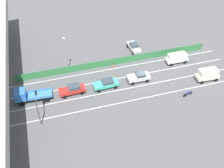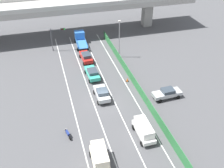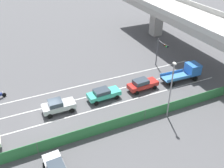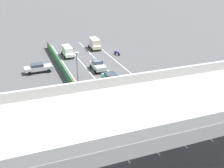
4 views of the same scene
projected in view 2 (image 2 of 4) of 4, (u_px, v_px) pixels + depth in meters
name	position (u px, v px, depth m)	size (l,w,h in m)	color
ground_plane	(104.00, 102.00, 41.76)	(300.00, 300.00, 0.00)	#4C4C4F
lane_line_left_edge	(69.00, 93.00, 43.64)	(0.14, 43.47, 0.01)	silver
lane_line_mid_left	(89.00, 90.00, 44.37)	(0.14, 43.47, 0.01)	silver
lane_line_mid_right	(108.00, 87.00, 45.10)	(0.14, 43.47, 0.01)	silver
lane_line_right_edge	(126.00, 84.00, 45.83)	(0.14, 43.47, 0.01)	silver
elevated_overpass	(73.00, 6.00, 60.05)	(56.61, 8.60, 8.14)	#A09E99
green_fence	(133.00, 79.00, 45.68)	(0.10, 39.57, 1.55)	#2D753D
car_van_white	(144.00, 129.00, 35.02)	(1.94, 4.55, 2.08)	silver
car_sedan_red	(86.00, 57.00, 51.99)	(2.13, 4.68, 1.73)	red
car_van_cream	(100.00, 157.00, 31.08)	(2.24, 4.40, 2.33)	beige
car_sedan_silver	(102.00, 93.00, 41.98)	(2.08, 4.23, 1.75)	#B7BABC
car_taxi_teal	(92.00, 73.00, 47.09)	(2.14, 4.69, 1.62)	teal
flatbed_truck_blue	(80.00, 38.00, 58.13)	(2.54, 6.28, 2.51)	black
motorcycle	(68.00, 134.00, 35.34)	(0.68, 1.92, 0.93)	black
parked_wagon_silver	(167.00, 93.00, 42.16)	(4.71, 2.14, 1.60)	#B2B5B7
traffic_light	(56.00, 35.00, 54.33)	(3.03, 0.51, 4.91)	#47474C
street_lamp	(119.00, 36.00, 51.28)	(0.60, 0.36, 7.67)	gray
traffic_cone	(127.00, 80.00, 46.35)	(0.47, 0.47, 0.70)	orange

